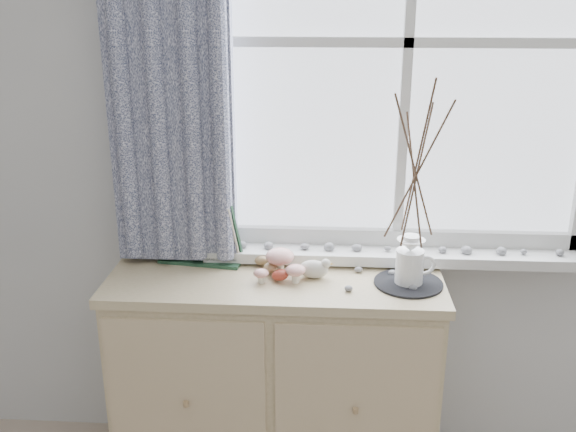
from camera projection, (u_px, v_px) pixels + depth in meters
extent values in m
cube|color=#B9B9B7|center=(320.00, 139.00, 2.37)|extent=(4.00, 0.04, 2.60)
cube|color=white|center=(408.00, 42.00, 2.23)|extent=(1.30, 0.01, 1.40)
cube|color=silver|center=(397.00, 255.00, 2.41)|extent=(1.45, 0.16, 0.04)
cube|color=black|center=(167.00, 36.00, 2.15)|extent=(0.44, 0.06, 1.61)
cube|color=#CBB48E|center=(276.00, 383.00, 2.44)|extent=(1.17, 0.43, 0.81)
cube|color=#CBB48E|center=(275.00, 281.00, 2.30)|extent=(1.20, 0.45, 0.03)
cube|color=beige|center=(188.00, 416.00, 2.25)|extent=(0.55, 0.01, 0.75)
cube|color=beige|center=(355.00, 423.00, 2.22)|extent=(0.55, 0.01, 0.75)
cylinder|color=white|center=(280.00, 265.00, 2.31)|extent=(0.03, 0.03, 0.07)
ellipsoid|color=#A41805|center=(280.00, 256.00, 2.30)|extent=(0.10, 0.10, 0.06)
cylinder|color=white|center=(295.00, 276.00, 2.25)|extent=(0.03, 0.03, 0.04)
ellipsoid|color=#A41805|center=(296.00, 270.00, 2.24)|extent=(0.07, 0.07, 0.04)
cylinder|color=white|center=(261.00, 278.00, 2.25)|extent=(0.02, 0.02, 0.03)
ellipsoid|color=#A41805|center=(261.00, 273.00, 2.24)|extent=(0.05, 0.05, 0.03)
ellipsoid|color=tan|center=(270.00, 268.00, 2.31)|extent=(0.05, 0.04, 0.06)
ellipsoid|color=tan|center=(261.00, 260.00, 2.38)|extent=(0.05, 0.04, 0.06)
ellipsoid|color=maroon|center=(280.00, 275.00, 2.25)|extent=(0.05, 0.04, 0.06)
cylinder|color=black|center=(408.00, 283.00, 2.24)|extent=(0.24, 0.24, 0.01)
cylinder|color=white|center=(409.00, 266.00, 2.22)|extent=(0.12, 0.12, 0.12)
cone|color=white|center=(411.00, 245.00, 2.19)|extent=(0.10, 0.10, 0.04)
cylinder|color=white|center=(411.00, 239.00, 2.18)|extent=(0.06, 0.06, 0.03)
torus|color=white|center=(425.00, 265.00, 2.21)|extent=(0.07, 0.03, 0.07)
ellipsoid|color=gray|center=(349.00, 289.00, 2.18)|extent=(0.03, 0.03, 0.02)
ellipsoid|color=gray|center=(358.00, 270.00, 2.33)|extent=(0.03, 0.03, 0.02)
ellipsoid|color=gray|center=(413.00, 288.00, 2.19)|extent=(0.03, 0.03, 0.02)
ellipsoid|color=gray|center=(326.00, 264.00, 2.37)|extent=(0.03, 0.03, 0.02)
ellipsoid|color=gray|center=(392.00, 273.00, 2.30)|extent=(0.03, 0.03, 0.02)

